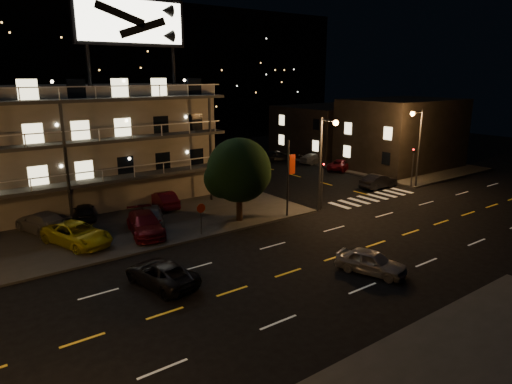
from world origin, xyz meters
TOP-DOWN VIEW (x-y plane):
  - ground at (0.00, 0.00)m, footprint 140.00×140.00m
  - curb_nw at (-14.00, 20.00)m, footprint 44.00×24.00m
  - curb_ne at (30.00, 20.00)m, footprint 16.00×24.00m
  - motel at (-9.94, 23.88)m, footprint 28.00×13.80m
  - side_bldg_front at (29.99, 16.00)m, footprint 14.06×10.00m
  - side_bldg_back at (29.99, 28.00)m, footprint 14.06×12.00m
  - hill_backdrop at (-5.94, 68.78)m, footprint 120.00×25.00m
  - streetlight_nc at (8.50, 7.94)m, footprint 0.44×1.92m
  - streetlight_ne at (22.14, 8.30)m, footprint 1.92×0.44m
  - signal_nw at (9.00, 8.50)m, footprint 0.20×0.27m
  - signal_ne at (22.00, 8.50)m, footprint 0.27×0.20m
  - banner_north at (5.09, 8.40)m, footprint 0.83×0.16m
  - stop_sign at (-3.00, 8.57)m, footprint 0.91×0.11m
  - tree at (1.08, 9.73)m, footprint 5.26×5.06m
  - lot_car_2 at (-10.86, 11.87)m, footprint 4.18×5.99m
  - lot_car_3 at (-6.24, 11.10)m, footprint 3.28×5.66m
  - lot_car_4 at (-4.98, 12.83)m, footprint 3.14×4.52m
  - lot_car_7 at (-12.18, 16.05)m, footprint 3.51×5.61m
  - lot_car_8 at (-8.80, 17.26)m, footprint 2.32×4.12m
  - lot_car_9 at (-2.14, 16.64)m, footprint 2.04×4.49m
  - side_car_0 at (19.01, 10.35)m, footprint 4.45×1.62m
  - side_car_1 at (22.71, 19.14)m, footprint 5.16×3.84m
  - side_car_2 at (23.09, 24.17)m, footprint 4.64×2.02m
  - side_car_3 at (19.87, 28.14)m, footprint 4.78×2.94m
  - road_car_east at (1.96, -2.92)m, footprint 2.92×4.49m
  - road_car_west at (-8.75, 3.07)m, footprint 3.15×5.20m

SIDE VIEW (x-z plane):
  - ground at x=0.00m, z-range 0.00..0.00m
  - curb_nw at x=-14.00m, z-range 0.00..0.15m
  - curb_ne at x=30.00m, z-range 0.00..0.15m
  - side_car_1 at x=22.71m, z-range 0.00..1.30m
  - side_car_2 at x=23.09m, z-range 0.00..1.33m
  - road_car_west at x=-8.75m, z-range 0.00..1.35m
  - road_car_east at x=1.96m, z-range 0.00..1.42m
  - side_car_0 at x=19.01m, z-range 0.00..1.46m
  - side_car_3 at x=19.87m, z-range 0.00..1.52m
  - lot_car_8 at x=-8.80m, z-range 0.15..1.47m
  - lot_car_4 at x=-4.98m, z-range 0.15..1.58m
  - lot_car_9 at x=-2.14m, z-range 0.15..1.58m
  - lot_car_7 at x=-12.18m, z-range 0.15..1.67m
  - lot_car_2 at x=-10.86m, z-range 0.15..1.67m
  - lot_car_3 at x=-6.24m, z-range 0.15..1.69m
  - stop_sign at x=-3.00m, z-range 0.41..3.01m
  - signal_nw at x=9.00m, z-range 0.27..4.87m
  - signal_ne at x=22.00m, z-range 0.27..4.87m
  - banner_north at x=5.09m, z-range 0.23..6.63m
  - side_bldg_back at x=29.99m, z-range 0.00..7.00m
  - tree at x=1.08m, z-range 0.77..7.39m
  - side_bldg_front at x=29.99m, z-range 0.00..8.50m
  - streetlight_nc at x=8.50m, z-range 0.96..8.96m
  - streetlight_ne at x=22.14m, z-range 0.96..8.96m
  - motel at x=-9.94m, z-range -3.71..14.39m
  - hill_backdrop at x=-5.94m, z-range -0.45..23.55m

